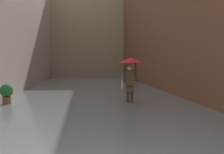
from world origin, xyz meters
The scene contains 8 objects.
ground_plane centered at (0.00, -13.00, 0.00)m, with size 64.98×64.98×0.00m, color gray.
flood_water centered at (0.00, -13.00, 0.04)m, with size 8.95×31.99×0.08m, color slate.
building_facade_left centered at (-4.97, -12.99, 5.50)m, with size 2.04×29.99×11.00m.
building_facade_right centered at (4.97, -12.99, 4.72)m, with size 2.04×29.99×9.43m.
building_facade_far centered at (0.00, -26.89, 5.20)m, with size 11.75×1.80×10.39m, color gray.
person_wading centered at (-1.41, -7.63, 1.46)m, with size 1.08×1.08×2.05m.
potted_plant_mid_right centered at (3.69, -7.96, 0.52)m, with size 0.51×0.51×0.89m.
potted_plant_near_left centered at (-3.70, -18.76, 0.47)m, with size 0.38×0.38×0.86m.
Camera 1 is at (0.57, 2.74, 1.82)m, focal length 40.53 mm.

